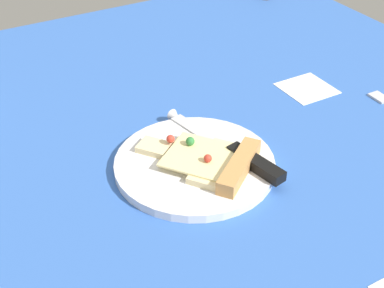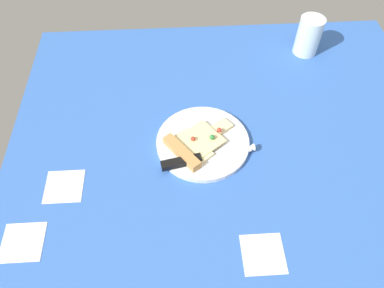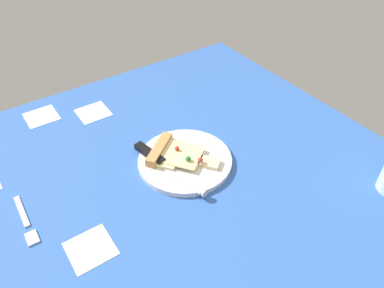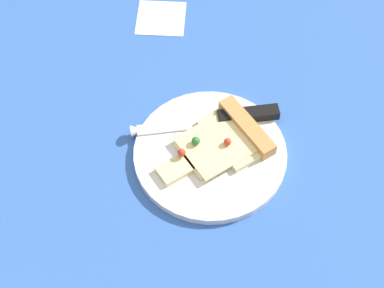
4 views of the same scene
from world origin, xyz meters
TOP-DOWN VIEW (x-y plane):
  - ground_plane at (0.05, -0.06)cm, footprint 115.91×115.91cm
  - plate at (-6.91, -7.39)cm, footprint 24.05×24.05cm
  - pizza_slice at (-5.36, -9.42)cm, footprint 16.65×18.61cm
  - knife at (-1.13, -8.72)cm, footprint 6.72×23.95cm

SIDE VIEW (x-z plane):
  - ground_plane at x=0.05cm, z-range -3.00..0.00cm
  - plate at x=-6.91cm, z-range 0.00..1.36cm
  - knife at x=-1.13cm, z-range 0.74..3.19cm
  - pizza_slice at x=-5.36cm, z-range 0.84..3.48cm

